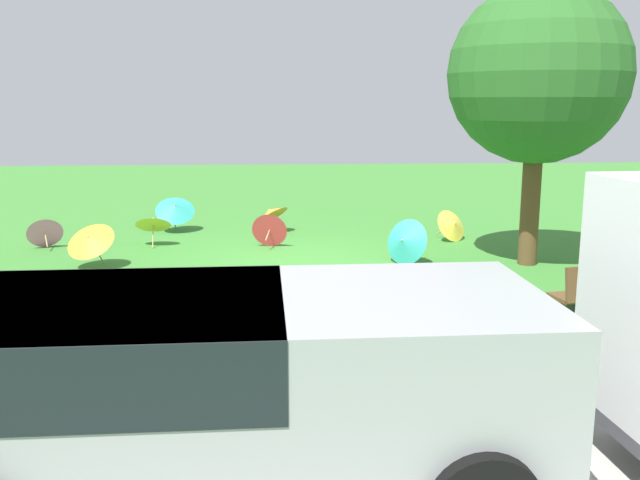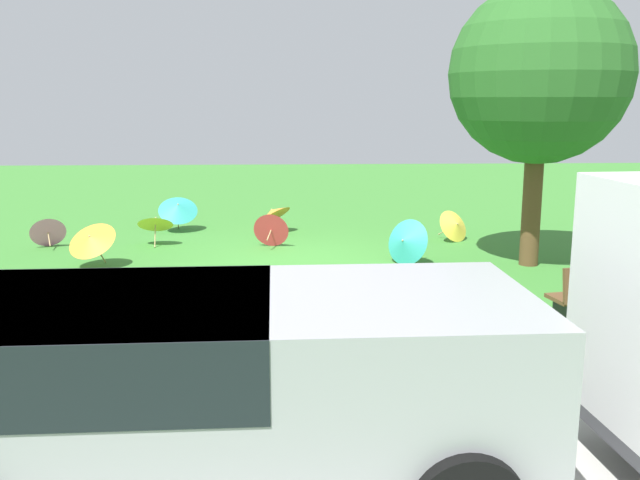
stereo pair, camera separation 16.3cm
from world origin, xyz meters
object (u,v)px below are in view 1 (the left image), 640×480
shade_tree (538,75)px  parasol_teal_0 (175,208)px  parasol_teal_1 (405,241)px  parasol_orange_0 (271,213)px  van_dark (211,378)px  parasol_orange_1 (90,239)px  parasol_yellow_0 (153,222)px  park_bench (614,295)px  parasol_pink_0 (45,231)px  parasol_red_0 (270,229)px  parasol_blue_0 (64,298)px  parasol_yellow_1 (453,225)px

shade_tree → parasol_teal_0: shade_tree is taller
parasol_teal_1 → parasol_orange_0: size_ratio=0.87×
van_dark → parasol_orange_1: (2.82, -7.33, -0.38)m
parasol_yellow_0 → parasol_orange_1: bearing=68.8°
park_bench → parasol_teal_0: 9.85m
parasol_orange_1 → parasol_pink_0: (1.39, -1.85, -0.19)m
park_bench → parasol_teal_0: bearing=-47.6°
van_dark → parasol_orange_0: (-0.35, -10.65, -0.47)m
van_dark → shade_tree: size_ratio=0.94×
park_bench → parasol_red_0: 7.12m
parasol_pink_0 → park_bench: bearing=147.9°
shade_tree → parasol_orange_1: (7.86, -0.14, -2.84)m
parasol_teal_1 → parasol_yellow_0: bearing=-22.4°
parasol_teal_1 → parasol_pink_0: (7.00, -1.87, -0.09)m
parasol_blue_0 → parasol_orange_1: (0.46, -3.08, 0.19)m
parasol_blue_0 → parasol_orange_0: size_ratio=0.89×
parasol_teal_0 → parasol_teal_1: (-4.61, 3.47, -0.12)m
parasol_teal_0 → parasol_yellow_0: bearing=80.9°
parasol_red_0 → parasol_blue_0: parasol_red_0 is taller
shade_tree → parasol_orange_0: (4.69, -3.46, -2.93)m
shade_tree → parasol_yellow_1: bearing=-69.5°
park_bench → parasol_blue_0: size_ratio=1.78×
park_bench → parasol_teal_1: (2.04, -3.80, -0.04)m
parasol_blue_0 → parasol_yellow_0: (-0.31, -5.06, 0.15)m
parasol_orange_0 → parasol_red_0: bearing=90.0°
van_dark → parasol_teal_1: bearing=-110.9°
parasol_yellow_1 → parasol_teal_1: bearing=55.6°
park_bench → van_dark: bearing=36.0°
parasol_red_0 → parasol_teal_1: 3.00m
park_bench → parasol_pink_0: size_ratio=2.00×
parasol_yellow_1 → parasol_blue_0: bearing=38.0°
van_dark → parasol_orange_1: 7.86m
park_bench → parasol_pink_0: (9.03, -5.66, -0.12)m
parasol_red_0 → parasol_orange_0: size_ratio=0.73×
shade_tree → parasol_pink_0: bearing=-12.1°
van_dark → parasol_pink_0: size_ratio=5.59×
parasol_yellow_1 → parasol_orange_1: parasol_orange_1 is taller
park_bench → shade_tree: (-0.21, -3.67, 2.90)m
parasol_teal_1 → parasol_orange_1: (5.61, -0.02, 0.10)m
parasol_red_0 → parasol_yellow_1: parasol_red_0 is taller
shade_tree → parasol_orange_1: size_ratio=4.71×
parasol_yellow_0 → parasol_orange_1: (0.77, 1.98, 0.04)m
parasol_orange_1 → parasol_pink_0: bearing=-53.1°
parasol_teal_0 → parasol_yellow_0: parasol_teal_0 is taller
shade_tree → parasol_pink_0: (9.24, -1.99, -3.03)m
van_dark → shade_tree: (-5.04, -7.19, 2.46)m
park_bench → parasol_red_0: bearing=-50.9°
parasol_teal_1 → parasol_pink_0: size_ratio=1.10×
van_dark → parasol_yellow_0: van_dark is taller
parasol_red_0 → parasol_blue_0: bearing=60.5°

